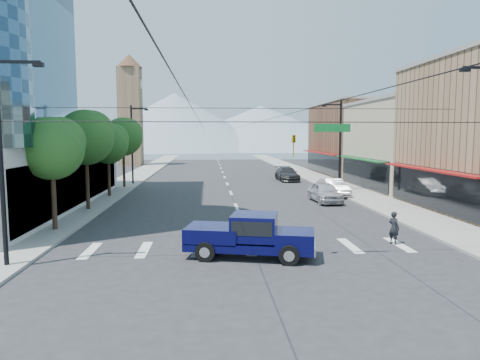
{
  "coord_description": "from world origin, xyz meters",
  "views": [
    {
      "loc": [
        -2.22,
        -19.4,
        5.63
      ],
      "look_at": [
        -0.34,
        5.63,
        3.0
      ],
      "focal_mm": 32.0,
      "sensor_mm": 36.0,
      "label": 1
    }
  ],
  "objects_px": {
    "pickup_truck": "(249,235)",
    "parked_car_near": "(325,192)",
    "pedestrian": "(394,228)",
    "parked_car_far": "(287,174)",
    "parked_car_mid": "(333,187)"
  },
  "relations": [
    {
      "from": "pickup_truck",
      "to": "parked_car_mid",
      "type": "bearing_deg",
      "value": 76.41
    },
    {
      "from": "pickup_truck",
      "to": "parked_car_near",
      "type": "relative_size",
      "value": 1.26
    },
    {
      "from": "pickup_truck",
      "to": "parked_car_near",
      "type": "xyz_separation_m",
      "value": [
        7.94,
        15.81,
        -0.21
      ]
    },
    {
      "from": "pedestrian",
      "to": "parked_car_near",
      "type": "height_order",
      "value": "pedestrian"
    },
    {
      "from": "parked_car_near",
      "to": "parked_car_far",
      "type": "xyz_separation_m",
      "value": [
        0.0,
        17.28,
        -0.01
      ]
    },
    {
      "from": "pedestrian",
      "to": "parked_car_far",
      "type": "xyz_separation_m",
      "value": [
        0.24,
        31.31,
        -0.03
      ]
    },
    {
      "from": "pickup_truck",
      "to": "parked_car_far",
      "type": "relative_size",
      "value": 1.1
    },
    {
      "from": "pickup_truck",
      "to": "pedestrian",
      "type": "relative_size",
      "value": 3.66
    },
    {
      "from": "pedestrian",
      "to": "parked_car_near",
      "type": "relative_size",
      "value": 0.35
    },
    {
      "from": "pedestrian",
      "to": "parked_car_mid",
      "type": "distance_m",
      "value": 17.73
    },
    {
      "from": "parked_car_mid",
      "to": "parked_car_far",
      "type": "distance_m",
      "value": 13.82
    },
    {
      "from": "pickup_truck",
      "to": "parked_car_far",
      "type": "bearing_deg",
      "value": 89.6
    },
    {
      "from": "parked_car_near",
      "to": "parked_car_far",
      "type": "distance_m",
      "value": 17.28
    },
    {
      "from": "pickup_truck",
      "to": "parked_car_far",
      "type": "distance_m",
      "value": 34.03
    },
    {
      "from": "pedestrian",
      "to": "parked_car_far",
      "type": "distance_m",
      "value": 31.31
    }
  ]
}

